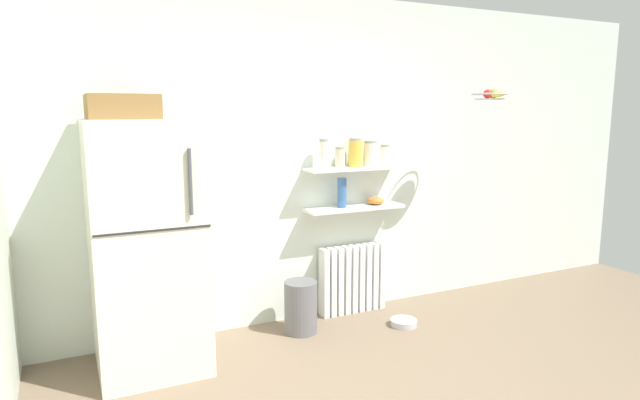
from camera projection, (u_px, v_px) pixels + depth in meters
ground_plane at (423, 397)px, 3.27m from camera, size 7.04×7.04×0.00m
back_wall at (314, 160)px, 4.43m from camera, size 7.04×0.10×2.60m
refrigerator at (146, 241)px, 3.54m from camera, size 0.69×0.75×1.80m
radiator at (352, 279)px, 4.61m from camera, size 0.59×0.12×0.58m
wall_shelf_lower at (355, 208)px, 4.48m from camera, size 0.85×0.22×0.02m
wall_shelf_upper at (355, 168)px, 4.43m from camera, size 0.85×0.22×0.02m
storage_jar_0 at (324, 154)px, 4.28m from camera, size 0.08×0.08×0.23m
storage_jar_1 at (340, 157)px, 4.35m from camera, size 0.08×0.08×0.17m
storage_jar_2 at (356, 153)px, 4.41m from camera, size 0.11×0.11×0.23m
storage_jar_3 at (371, 153)px, 4.47m from camera, size 0.12×0.12×0.21m
storage_jar_4 at (385, 155)px, 4.53m from camera, size 0.08×0.08×0.17m
vase at (342, 193)px, 4.41m from camera, size 0.08×0.08×0.24m
shelf_bowl at (376, 201)px, 4.56m from camera, size 0.14×0.14×0.06m
trash_bin at (301, 307)px, 4.19m from camera, size 0.25×0.25×0.41m
pet_food_bowl at (404, 323)px, 4.34m from camera, size 0.21×0.21×0.05m
hanging_fruit_basket at (491, 95)px, 4.39m from camera, size 0.29×0.29×0.09m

